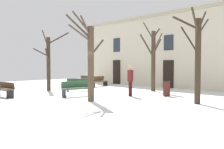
% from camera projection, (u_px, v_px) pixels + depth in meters
% --- Properties ---
extents(ground_plane, '(32.77, 32.77, 0.00)m').
position_uv_depth(ground_plane, '(92.00, 98.00, 13.14)').
color(ground_plane, white).
extents(building_facade, '(20.48, 0.60, 6.24)m').
position_uv_depth(building_facade, '(169.00, 48.00, 18.93)').
color(building_facade, beige).
rests_on(building_facade, ground).
extents(tree_center, '(1.99, 1.94, 4.92)m').
position_uv_depth(tree_center, '(153.00, 58.00, 16.37)').
color(tree_center, '#423326').
rests_on(tree_center, ground).
extents(tree_foreground, '(1.43, 2.17, 4.40)m').
position_uv_depth(tree_foreground, '(49.00, 62.00, 16.66)').
color(tree_foreground, '#382B1E').
rests_on(tree_foreground, ground).
extents(tree_right_of_center, '(1.48, 2.04, 4.53)m').
position_uv_depth(tree_right_of_center, '(197.00, 56.00, 11.00)').
color(tree_right_of_center, '#382B1E').
rests_on(tree_right_of_center, ground).
extents(tree_near_facade, '(1.18, 2.25, 4.61)m').
position_uv_depth(tree_near_facade, '(90.00, 60.00, 11.79)').
color(tree_near_facade, '#4C3D2D').
rests_on(tree_near_facade, ground).
extents(litter_bin, '(0.44, 0.44, 0.91)m').
position_uv_depth(litter_bin, '(167.00, 88.00, 13.81)').
color(litter_bin, '#4C1E19').
rests_on(litter_bin, ground).
extents(bench_by_litter_bin, '(1.48, 1.76, 0.91)m').
position_uv_depth(bench_by_litter_bin, '(80.00, 85.00, 16.36)').
color(bench_by_litter_bin, '#2D4C33').
rests_on(bench_by_litter_bin, ground).
extents(bench_near_center_tree, '(1.75, 0.47, 0.86)m').
position_uv_depth(bench_near_center_tree, '(85.00, 80.00, 21.83)').
color(bench_near_center_tree, '#51331E').
rests_on(bench_near_center_tree, ground).
extents(bench_far_corner, '(1.64, 0.70, 0.86)m').
position_uv_depth(bench_far_corner, '(4.00, 89.00, 13.37)').
color(bench_far_corner, '#3D2819').
rests_on(bench_far_corner, ground).
extents(bench_back_to_back_right, '(0.89, 1.98, 0.90)m').
position_uv_depth(bench_back_to_back_right, '(78.00, 88.00, 13.72)').
color(bench_back_to_back_right, '#2D4C33').
rests_on(bench_back_to_back_right, ground).
extents(bench_back_to_back_left, '(0.80, 1.92, 0.89)m').
position_uv_depth(bench_back_to_back_left, '(99.00, 81.00, 20.08)').
color(bench_back_to_back_left, brown).
rests_on(bench_back_to_back_left, ground).
extents(person_strolling, '(0.32, 0.43, 1.82)m').
position_uv_depth(person_strolling, '(130.00, 79.00, 13.73)').
color(person_strolling, '#350F0F').
rests_on(person_strolling, ground).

